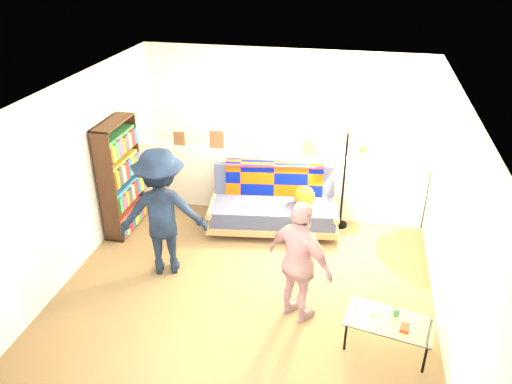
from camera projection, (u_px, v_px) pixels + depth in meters
ground at (249, 279)px, 6.35m from camera, size 5.00×5.00×0.00m
room_shell at (257, 144)px, 5.99m from camera, size 4.60×5.05×2.45m
half_wall_ledge at (275, 183)px, 7.68m from camera, size 4.45×0.15×1.00m
ledge_decor at (260, 141)px, 7.39m from camera, size 2.97×0.02×0.45m
futon_sofa at (274, 204)px, 7.33m from camera, size 1.98×1.14×0.81m
bookshelf at (120, 181)px, 7.12m from camera, size 0.28×0.83×1.66m
coffee_table at (390, 322)px, 5.15m from camera, size 0.96×0.65×0.46m
floor_lamp at (347, 156)px, 7.02m from camera, size 0.34×0.29×1.60m
person_left at (162, 213)px, 6.17m from camera, size 1.23×0.93×1.69m
person_right at (300, 263)px, 5.41m from camera, size 0.92×0.77×1.48m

